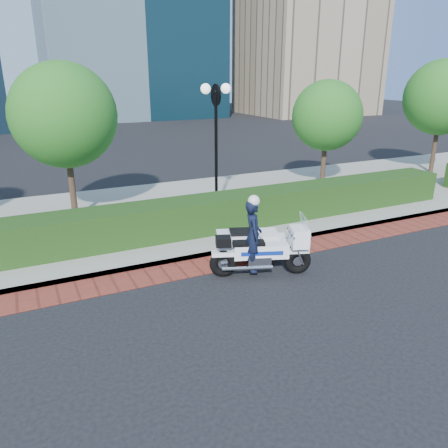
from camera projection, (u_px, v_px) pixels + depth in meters
name	position (u px, v px, depth m)	size (l,w,h in m)	color
ground	(270.00, 282.00, 10.29)	(120.00, 120.00, 0.00)	black
brick_strip	(241.00, 258.00, 11.56)	(60.00, 1.00, 0.01)	maroon
sidewalk	(181.00, 211.00, 15.38)	(60.00, 8.00, 0.15)	gray
hedge_main	(208.00, 214.00, 13.14)	(18.00, 1.20, 1.00)	#173210
lamppost	(216.00, 129.00, 14.16)	(1.02, 0.70, 4.21)	black
tree_b	(64.00, 116.00, 13.28)	(3.20, 3.20, 4.89)	#332319
tree_c	(327.00, 116.00, 17.49)	(2.80, 2.80, 4.30)	#332319
tree_d	(442.00, 98.00, 19.96)	(3.40, 3.40, 5.16)	#332319
police_motorcycle	(254.00, 243.00, 10.75)	(2.40, 2.17, 2.02)	black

